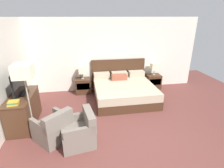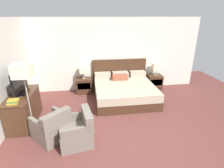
% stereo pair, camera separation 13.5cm
% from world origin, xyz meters
% --- Properties ---
extents(ground_plane, '(9.82, 9.82, 0.00)m').
position_xyz_m(ground_plane, '(0.00, 0.00, 0.00)').
color(ground_plane, brown).
extents(wall_back, '(6.74, 0.06, 2.61)m').
position_xyz_m(wall_back, '(0.00, 3.30, 1.30)').
color(wall_back, silver).
rests_on(wall_back, ground).
extents(wall_left, '(0.06, 5.07, 2.61)m').
position_xyz_m(wall_left, '(-2.80, 1.34, 1.30)').
color(wall_left, silver).
rests_on(wall_left, ground).
extents(bed, '(2.01, 1.97, 1.15)m').
position_xyz_m(bed, '(0.38, 2.32, 0.30)').
color(bed, '#422819').
rests_on(bed, ground).
extents(nightstand_left, '(0.53, 0.42, 0.54)m').
position_xyz_m(nightstand_left, '(-0.95, 3.00, 0.27)').
color(nightstand_left, '#422819').
rests_on(nightstand_left, ground).
extents(nightstand_right, '(0.53, 0.42, 0.54)m').
position_xyz_m(nightstand_right, '(1.72, 3.00, 0.27)').
color(nightstand_right, '#422819').
rests_on(nightstand_right, ground).
extents(table_lamp_left, '(0.25, 0.25, 0.46)m').
position_xyz_m(table_lamp_left, '(-0.95, 3.00, 0.87)').
color(table_lamp_left, gray).
rests_on(table_lamp_left, nightstand_left).
extents(table_lamp_right, '(0.25, 0.25, 0.46)m').
position_xyz_m(table_lamp_right, '(1.72, 3.00, 0.87)').
color(table_lamp_right, gray).
rests_on(table_lamp_right, nightstand_right).
extents(dresser, '(0.55, 1.33, 0.81)m').
position_xyz_m(dresser, '(-2.47, 1.26, 0.42)').
color(dresser, '#422819').
rests_on(dresser, ground).
extents(tv, '(0.18, 0.93, 0.62)m').
position_xyz_m(tv, '(-2.47, 1.32, 1.11)').
color(tv, black).
rests_on(tv, dresser).
extents(book_red_cover, '(0.23, 0.20, 0.04)m').
position_xyz_m(book_red_cover, '(-2.48, 0.78, 0.83)').
color(book_red_cover, gold).
rests_on(book_red_cover, dresser).
extents(book_blue_cover, '(0.21, 0.17, 0.03)m').
position_xyz_m(book_blue_cover, '(-2.48, 0.78, 0.86)').
color(book_blue_cover, '#2D7042').
rests_on(book_blue_cover, book_red_cover).
extents(book_small_top, '(0.24, 0.18, 0.03)m').
position_xyz_m(book_small_top, '(-2.46, 0.78, 0.89)').
color(book_small_top, gold).
rests_on(book_small_top, book_blue_cover).
extents(armchair_by_window, '(0.97, 0.97, 0.76)m').
position_xyz_m(armchair_by_window, '(-1.65, 0.49, 0.28)').
color(armchair_by_window, '#70665B').
rests_on(armchair_by_window, ground).
extents(armchair_companion, '(0.79, 0.78, 0.76)m').
position_xyz_m(armchair_companion, '(-1.07, 0.27, 0.28)').
color(armchair_companion, '#70665B').
rests_on(armchair_companion, ground).
extents(floor_lamp, '(0.40, 0.40, 1.69)m').
position_xyz_m(floor_lamp, '(-2.19, 0.90, 1.46)').
color(floor_lamp, gray).
rests_on(floor_lamp, ground).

